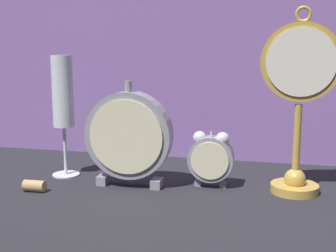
{
  "coord_description": "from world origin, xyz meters",
  "views": [
    {
      "loc": [
        0.2,
        -0.78,
        0.29
      ],
      "look_at": [
        0.0,
        0.08,
        0.12
      ],
      "focal_mm": 50.0,
      "sensor_mm": 36.0,
      "label": 1
    }
  ],
  "objects_px": {
    "champagne_flute": "(63,99)",
    "wine_cork": "(35,186)",
    "pocket_watch_on_stand": "(299,103)",
    "mantel_clock_silver": "(129,136)",
    "alarm_clock_twin_bell": "(211,157)"
  },
  "relations": [
    {
      "from": "mantel_clock_silver",
      "to": "wine_cork",
      "type": "relative_size",
      "value": 5.0
    },
    {
      "from": "pocket_watch_on_stand",
      "to": "mantel_clock_silver",
      "type": "height_order",
      "value": "pocket_watch_on_stand"
    },
    {
      "from": "wine_cork",
      "to": "mantel_clock_silver",
      "type": "bearing_deg",
      "value": 22.75
    },
    {
      "from": "champagne_flute",
      "to": "wine_cork",
      "type": "xyz_separation_m",
      "value": [
        -0.01,
        -0.11,
        -0.15
      ]
    },
    {
      "from": "mantel_clock_silver",
      "to": "pocket_watch_on_stand",
      "type": "bearing_deg",
      "value": 6.12
    },
    {
      "from": "wine_cork",
      "to": "pocket_watch_on_stand",
      "type": "bearing_deg",
      "value": 12.13
    },
    {
      "from": "pocket_watch_on_stand",
      "to": "wine_cork",
      "type": "bearing_deg",
      "value": -167.87
    },
    {
      "from": "mantel_clock_silver",
      "to": "champagne_flute",
      "type": "xyz_separation_m",
      "value": [
        -0.16,
        0.04,
        0.06
      ]
    },
    {
      "from": "alarm_clock_twin_bell",
      "to": "mantel_clock_silver",
      "type": "relative_size",
      "value": 0.53
    },
    {
      "from": "mantel_clock_silver",
      "to": "wine_cork",
      "type": "distance_m",
      "value": 0.2
    },
    {
      "from": "pocket_watch_on_stand",
      "to": "wine_cork",
      "type": "xyz_separation_m",
      "value": [
        -0.49,
        -0.1,
        -0.16
      ]
    },
    {
      "from": "alarm_clock_twin_bell",
      "to": "wine_cork",
      "type": "xyz_separation_m",
      "value": [
        -0.33,
        -0.1,
        -0.05
      ]
    },
    {
      "from": "pocket_watch_on_stand",
      "to": "alarm_clock_twin_bell",
      "type": "bearing_deg",
      "value": -179.03
    },
    {
      "from": "wine_cork",
      "to": "champagne_flute",
      "type": "bearing_deg",
      "value": 83.88
    },
    {
      "from": "mantel_clock_silver",
      "to": "wine_cork",
      "type": "bearing_deg",
      "value": -157.25
    }
  ]
}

